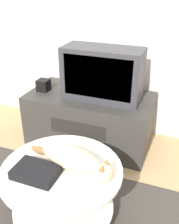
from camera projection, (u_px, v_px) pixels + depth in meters
The scene contains 8 objects.
ground_plane at pixel (54, 218), 1.79m from camera, with size 12.00×12.00×0.00m, color tan.
rug at pixel (54, 217), 1.79m from camera, with size 1.86×1.07×0.02m.
tv_stand at pixel (90, 118), 2.52m from camera, with size 1.15×0.59×0.49m.
tv at pixel (102, 74), 2.25m from camera, with size 0.68×0.30×0.45m.
speaker at pixel (43, 85), 2.48m from camera, with size 0.11×0.11×0.11m.
coffee_table at pixel (62, 188), 1.63m from camera, with size 0.74×0.74×0.43m.
dvd_box at pixel (36, 172), 1.50m from camera, with size 0.26×0.18×0.05m.
cat at pixel (74, 159), 1.54m from camera, with size 0.58×0.21×0.14m.
Camera 1 is at (0.68, -1.08, 1.48)m, focal length 42.00 mm.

